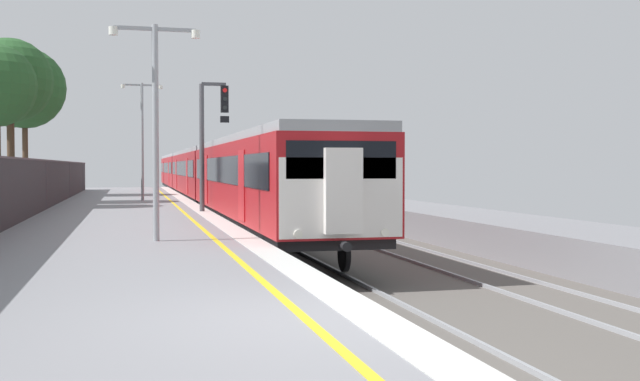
{
  "coord_description": "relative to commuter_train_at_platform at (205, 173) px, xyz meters",
  "views": [
    {
      "loc": [
        -2.2,
        -8.25,
        1.68
      ],
      "look_at": [
        1.72,
        7.67,
        1.16
      ],
      "focal_mm": 43.02,
      "sensor_mm": 36.0,
      "label": 1
    }
  ],
  "objects": [
    {
      "name": "ground",
      "position": [
        0.54,
        -38.09,
        -1.88
      ],
      "size": [
        17.4,
        110.0,
        1.21
      ],
      "color": "gray"
    },
    {
      "name": "commuter_train_at_platform",
      "position": [
        0.0,
        0.0,
        0.0
      ],
      "size": [
        2.83,
        62.2,
        3.81
      ],
      "color": "maroon",
      "rests_on": "ground"
    },
    {
      "name": "signal_gantry",
      "position": [
        -1.47,
        -17.68,
        1.74
      ],
      "size": [
        1.1,
        0.24,
        4.8
      ],
      "color": "#47474C",
      "rests_on": "ground"
    },
    {
      "name": "platform_lamp_mid",
      "position": [
        -3.76,
        -28.75,
        1.65
      ],
      "size": [
        2.0,
        0.2,
        4.85
      ],
      "color": "#93999E",
      "rests_on": "ground"
    },
    {
      "name": "platform_lamp_far",
      "position": [
        -3.76,
        -7.65,
        2.13
      ],
      "size": [
        2.0,
        0.2,
        5.77
      ],
      "color": "#93999E",
      "rests_on": "ground"
    },
    {
      "name": "background_tree_centre",
      "position": [
        -10.28,
        -0.18,
        4.67
      ],
      "size": [
        4.57,
        4.57,
        8.39
      ],
      "color": "#473323",
      "rests_on": "ground"
    },
    {
      "name": "background_tree_right",
      "position": [
        -9.56,
        -9.16,
        4.18
      ],
      "size": [
        3.82,
        3.82,
        7.49
      ],
      "color": "#473323",
      "rests_on": "ground"
    }
  ]
}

